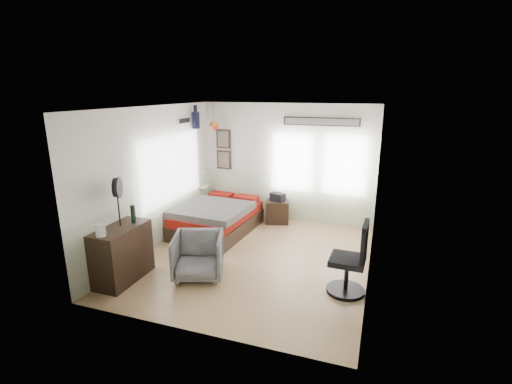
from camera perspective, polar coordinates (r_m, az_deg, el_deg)
ground_plane at (r=6.88m, az=-0.31°, el=-10.24°), size 4.00×4.50×0.01m
room_shell at (r=6.54m, az=-0.42°, el=3.41°), size 4.02×4.52×2.71m
wall_decor at (r=8.47m, az=-3.02°, el=9.49°), size 3.55×1.32×1.44m
bed at (r=8.06m, az=-6.02°, el=-4.00°), size 1.53×2.05×0.63m
dresser at (r=6.37m, az=-19.88°, el=-8.91°), size 0.48×1.00×0.90m
armchair at (r=6.20m, az=-8.89°, el=-9.67°), size 1.00×1.02×0.73m
nightstand at (r=8.58m, az=3.30°, el=-3.05°), size 0.61×0.53×0.52m
task_chair at (r=5.79m, az=14.49°, el=-10.79°), size 0.57×0.57×1.15m
kettle at (r=5.90m, az=-22.81°, el=-5.49°), size 0.16×0.14×0.18m
bottle at (r=6.28m, az=-18.38°, el=-3.24°), size 0.07×0.07×0.30m
stand_fan at (r=6.08m, az=-20.57°, el=0.51°), size 0.20×0.31×0.79m
black_bag at (r=8.47m, az=3.34°, el=-0.78°), size 0.37×0.30×0.19m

